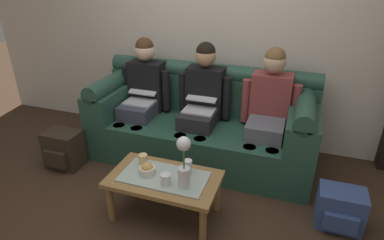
# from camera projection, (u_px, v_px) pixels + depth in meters

# --- Properties ---
(ground_plane) EXTENTS (14.00, 14.00, 0.00)m
(ground_plane) POSITION_uv_depth(u_px,v_px,m) (157.00, 227.00, 2.57)
(ground_plane) COLOR #382619
(back_wall_patterned) EXTENTS (6.00, 0.12, 2.90)m
(back_wall_patterned) POSITION_uv_depth(u_px,v_px,m) (218.00, 12.00, 3.39)
(back_wall_patterned) COLOR beige
(back_wall_patterned) RESTS_ON ground_plane
(couch) EXTENTS (2.27, 0.88, 0.96)m
(couch) POSITION_uv_depth(u_px,v_px,m) (202.00, 124.00, 3.40)
(couch) COLOR #234738
(couch) RESTS_ON ground_plane
(person_left) EXTENTS (0.56, 0.67, 1.22)m
(person_left) POSITION_uv_depth(u_px,v_px,m) (143.00, 92.00, 3.47)
(person_left) COLOR #383D4C
(person_left) RESTS_ON ground_plane
(person_middle) EXTENTS (0.56, 0.67, 1.22)m
(person_middle) POSITION_uv_depth(u_px,v_px,m) (202.00, 99.00, 3.27)
(person_middle) COLOR #232326
(person_middle) RESTS_ON ground_plane
(person_right) EXTENTS (0.56, 0.67, 1.22)m
(person_right) POSITION_uv_depth(u_px,v_px,m) (269.00, 108.00, 3.08)
(person_right) COLOR #595B66
(person_right) RESTS_ON ground_plane
(coffee_table) EXTENTS (0.88, 0.50, 0.39)m
(coffee_table) POSITION_uv_depth(u_px,v_px,m) (164.00, 182.00, 2.57)
(coffee_table) COLOR olive
(coffee_table) RESTS_ON ground_plane
(flower_vase) EXTENTS (0.10, 0.10, 0.42)m
(flower_vase) POSITION_uv_depth(u_px,v_px,m) (184.00, 162.00, 2.33)
(flower_vase) COLOR silver
(flower_vase) RESTS_ON coffee_table
(snack_bowl) EXTENTS (0.12, 0.12, 0.10)m
(snack_bowl) POSITION_uv_depth(u_px,v_px,m) (147.00, 169.00, 2.54)
(snack_bowl) COLOR silver
(snack_bowl) RESTS_ON coffee_table
(cup_near_left) EXTENTS (0.08, 0.08, 0.09)m
(cup_near_left) POSITION_uv_depth(u_px,v_px,m) (166.00, 179.00, 2.43)
(cup_near_left) COLOR silver
(cup_near_left) RESTS_ON coffee_table
(cup_near_right) EXTENTS (0.07, 0.07, 0.12)m
(cup_near_right) POSITION_uv_depth(u_px,v_px,m) (188.00, 167.00, 2.55)
(cup_near_right) COLOR silver
(cup_near_right) RESTS_ON coffee_table
(cup_far_center) EXTENTS (0.07, 0.07, 0.10)m
(cup_far_center) POSITION_uv_depth(u_px,v_px,m) (143.00, 160.00, 2.66)
(cup_far_center) COLOR #DBB77A
(cup_far_center) RESTS_ON coffee_table
(backpack_left) EXTENTS (0.36, 0.29, 0.38)m
(backpack_left) POSITION_uv_depth(u_px,v_px,m) (64.00, 149.00, 3.29)
(backpack_left) COLOR #2D2319
(backpack_left) RESTS_ON ground_plane
(backpack_right) EXTENTS (0.35, 0.29, 0.33)m
(backpack_right) POSITION_uv_depth(u_px,v_px,m) (340.00, 209.00, 2.52)
(backpack_right) COLOR #33477A
(backpack_right) RESTS_ON ground_plane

